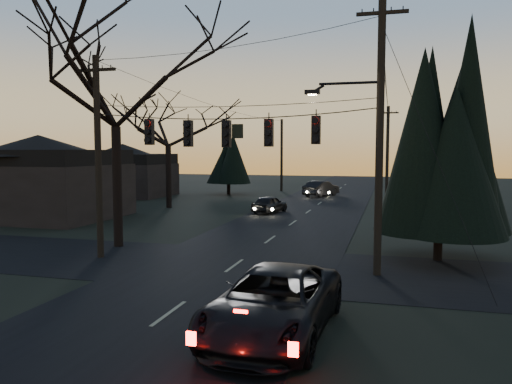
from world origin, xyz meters
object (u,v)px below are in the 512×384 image
(utility_pole_far_r, at_px, (386,201))
(suv_near, at_px, (274,303))
(sedan_oncoming_b, at_px, (321,189))
(bare_tree_left, at_px, (115,78))
(utility_pole_left, at_px, (101,257))
(evergreen_right, at_px, (441,143))
(sedan_oncoming_a, at_px, (270,204))
(utility_pole_right, at_px, (377,275))
(utility_pole_far_l, at_px, (281,191))

(utility_pole_far_r, height_order, suv_near, utility_pole_far_r)
(suv_near, relative_size, sedan_oncoming_b, 1.26)
(bare_tree_left, height_order, suv_near, bare_tree_left)
(utility_pole_far_r, distance_m, bare_tree_left, 29.41)
(utility_pole_far_r, distance_m, sedan_oncoming_b, 6.89)
(bare_tree_left, height_order, sedan_oncoming_b, bare_tree_left)
(utility_pole_far_r, bearing_deg, bare_tree_left, -115.21)
(utility_pole_left, distance_m, evergreen_right, 15.05)
(utility_pole_left, height_order, utility_pole_far_r, same)
(utility_pole_left, xyz_separation_m, suv_near, (9.20, -6.76, 0.80))
(utility_pole_left, relative_size, utility_pole_far_r, 1.00)
(sedan_oncoming_a, bearing_deg, evergreen_right, 140.02)
(utility_pole_right, relative_size, utility_pole_left, 1.18)
(utility_pole_left, relative_size, sedan_oncoming_b, 1.85)
(utility_pole_far_r, xyz_separation_m, bare_tree_left, (-12.06, -25.62, 7.94))
(utility_pole_right, height_order, evergreen_right, evergreen_right)
(utility_pole_right, relative_size, sedan_oncoming_b, 2.18)
(sedan_oncoming_a, bearing_deg, utility_pole_left, 90.48)
(bare_tree_left, bearing_deg, sedan_oncoming_a, 74.56)
(utility_pole_left, height_order, sedan_oncoming_b, utility_pole_left)
(evergreen_right, bearing_deg, bare_tree_left, -176.68)
(utility_pole_far_l, distance_m, suv_near, 43.75)
(utility_pole_far_l, bearing_deg, suv_near, -77.86)
(bare_tree_left, xyz_separation_m, sedan_oncoming_a, (3.93, 14.23, -7.31))
(utility_pole_left, bearing_deg, evergreen_right, 13.07)
(utility_pole_far_l, height_order, sedan_oncoming_a, utility_pole_far_l)
(evergreen_right, distance_m, sedan_oncoming_a, 17.54)
(bare_tree_left, bearing_deg, utility_pole_far_r, 64.79)
(utility_pole_far_l, xyz_separation_m, sedan_oncoming_b, (5.20, -5.32, 0.76))
(utility_pole_far_r, height_order, sedan_oncoming_a, utility_pole_far_r)
(utility_pole_far_l, relative_size, bare_tree_left, 0.70)
(utility_pole_right, bearing_deg, utility_pole_left, 180.00)
(suv_near, bearing_deg, evergreen_right, 67.69)
(utility_pole_far_l, relative_size, sedan_oncoming_a, 2.16)
(utility_pole_right, bearing_deg, evergreen_right, 53.73)
(utility_pole_right, height_order, sedan_oncoming_b, utility_pole_right)
(utility_pole_far_r, bearing_deg, sedan_oncoming_b, 156.94)
(suv_near, xyz_separation_m, sedan_oncoming_a, (-5.83, 23.38, -0.17))
(sedan_oncoming_a, bearing_deg, utility_pole_far_l, -68.17)
(utility_pole_far_r, bearing_deg, suv_near, -93.79)
(utility_pole_left, relative_size, suv_near, 1.47)
(utility_pole_far_l, xyz_separation_m, sedan_oncoming_a, (3.37, -19.39, 0.63))
(utility_pole_left, distance_m, utility_pole_far_l, 36.00)
(utility_pole_far_r, distance_m, sedan_oncoming_a, 14.00)
(utility_pole_left, height_order, utility_pole_far_l, utility_pole_left)
(utility_pole_left, relative_size, evergreen_right, 0.99)
(bare_tree_left, xyz_separation_m, evergreen_right, (14.42, 0.84, -3.05))
(utility_pole_far_r, relative_size, suv_near, 1.47)
(bare_tree_left, relative_size, suv_near, 1.97)
(utility_pole_left, bearing_deg, utility_pole_far_l, 90.00)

